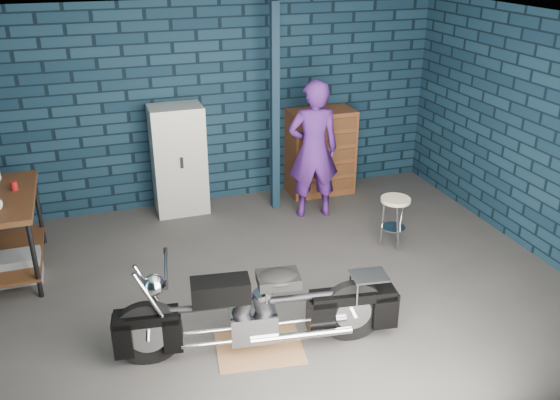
{
  "coord_description": "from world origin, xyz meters",
  "views": [
    {
      "loc": [
        -1.74,
        -5.08,
        3.4
      ],
      "look_at": [
        0.06,
        0.3,
        0.86
      ],
      "focal_mm": 38.0,
      "sensor_mm": 36.0,
      "label": 1
    }
  ],
  "objects_px": {
    "person": "(313,150)",
    "storage_bin": "(18,267)",
    "workbench": "(12,234)",
    "tool_chest": "(321,152)",
    "motorcycle": "(259,304)",
    "locker": "(179,160)",
    "shop_stool": "(394,223)"
  },
  "relations": [
    {
      "from": "workbench",
      "to": "motorcycle",
      "type": "xyz_separation_m",
      "value": [
        2.14,
        -2.15,
        0.02
      ]
    },
    {
      "from": "motorcycle",
      "to": "shop_stool",
      "type": "bearing_deg",
      "value": 41.1
    },
    {
      "from": "locker",
      "to": "tool_chest",
      "type": "distance_m",
      "value": 2.01
    },
    {
      "from": "storage_bin",
      "to": "locker",
      "type": "height_order",
      "value": "locker"
    },
    {
      "from": "workbench",
      "to": "locker",
      "type": "bearing_deg",
      "value": 26.69
    },
    {
      "from": "person",
      "to": "locker",
      "type": "relative_size",
      "value": 1.25
    },
    {
      "from": "locker",
      "to": "tool_chest",
      "type": "xyz_separation_m",
      "value": [
        2.01,
        0.0,
        -0.12
      ]
    },
    {
      "from": "person",
      "to": "storage_bin",
      "type": "relative_size",
      "value": 3.77
    },
    {
      "from": "person",
      "to": "locker",
      "type": "distance_m",
      "value": 1.76
    },
    {
      "from": "person",
      "to": "storage_bin",
      "type": "distance_m",
      "value": 3.71
    },
    {
      "from": "storage_bin",
      "to": "tool_chest",
      "type": "height_order",
      "value": "tool_chest"
    },
    {
      "from": "workbench",
      "to": "person",
      "type": "bearing_deg",
      "value": 5.28
    },
    {
      "from": "shop_stool",
      "to": "locker",
      "type": "bearing_deg",
      "value": 140.49
    },
    {
      "from": "locker",
      "to": "shop_stool",
      "type": "distance_m",
      "value": 2.88
    },
    {
      "from": "motorcycle",
      "to": "locker",
      "type": "xyz_separation_m",
      "value": [
        -0.14,
        3.15,
        0.25
      ]
    },
    {
      "from": "person",
      "to": "tool_chest",
      "type": "xyz_separation_m",
      "value": [
        0.39,
        0.67,
        -0.3
      ]
    },
    {
      "from": "storage_bin",
      "to": "person",
      "type": "bearing_deg",
      "value": 8.39
    },
    {
      "from": "motorcycle",
      "to": "shop_stool",
      "type": "distance_m",
      "value": 2.46
    },
    {
      "from": "shop_stool",
      "to": "person",
      "type": "bearing_deg",
      "value": 116.83
    },
    {
      "from": "motorcycle",
      "to": "tool_chest",
      "type": "xyz_separation_m",
      "value": [
        1.87,
        3.15,
        0.13
      ]
    },
    {
      "from": "shop_stool",
      "to": "storage_bin",
      "type": "bearing_deg",
      "value": 171.64
    },
    {
      "from": "locker",
      "to": "shop_stool",
      "type": "height_order",
      "value": "locker"
    },
    {
      "from": "person",
      "to": "shop_stool",
      "type": "relative_size",
      "value": 2.87
    },
    {
      "from": "motorcycle",
      "to": "person",
      "type": "bearing_deg",
      "value": 67.29
    },
    {
      "from": "workbench",
      "to": "storage_bin",
      "type": "distance_m",
      "value": 0.36
    },
    {
      "from": "workbench",
      "to": "motorcycle",
      "type": "bearing_deg",
      "value": -45.09
    },
    {
      "from": "storage_bin",
      "to": "workbench",
      "type": "bearing_deg",
      "value": 95.82
    },
    {
      "from": "locker",
      "to": "shop_stool",
      "type": "bearing_deg",
      "value": -39.51
    },
    {
      "from": "motorcycle",
      "to": "person",
      "type": "relative_size",
      "value": 1.18
    },
    {
      "from": "locker",
      "to": "storage_bin",
      "type": "bearing_deg",
      "value": -148.74
    },
    {
      "from": "person",
      "to": "tool_chest",
      "type": "height_order",
      "value": "person"
    },
    {
      "from": "workbench",
      "to": "locker",
      "type": "xyz_separation_m",
      "value": [
        2.0,
        1.0,
        0.27
      ]
    }
  ]
}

